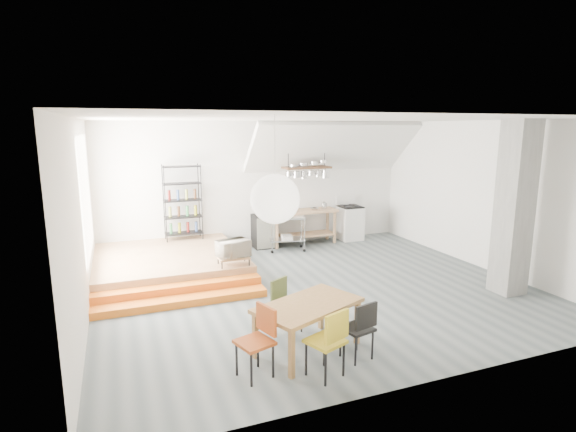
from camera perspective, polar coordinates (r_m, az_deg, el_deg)
name	(u,v)px	position (r m, az deg, el deg)	size (l,w,h in m)	color
floor	(314,288)	(8.82, 3.34, -9.06)	(8.00, 8.00, 0.00)	#515B5E
wall_back	(259,185)	(11.64, -3.71, 4.01)	(8.00, 0.04, 3.20)	silver
wall_left	(81,222)	(7.68, -24.83, -0.74)	(0.04, 7.00, 3.20)	silver
wall_right	(482,195)	(10.68, 23.42, 2.47)	(0.04, 7.00, 3.20)	silver
ceiling	(316,119)	(8.27, 3.60, 12.21)	(8.00, 7.00, 0.02)	white
slope_ceiling	(333,147)	(11.68, 5.69, 8.69)	(4.40, 1.80, 0.15)	white
window_pane	(86,196)	(9.12, -24.26, 2.33)	(0.02, 2.50, 2.20)	white
platform	(169,263)	(9.98, -14.84, -5.78)	(3.00, 3.00, 0.40)	#A17750
step_lower	(183,301)	(8.19, -13.23, -10.47)	(3.00, 0.35, 0.13)	orange
step_upper	(180,291)	(8.49, -13.58, -9.22)	(3.00, 0.35, 0.27)	orange
concrete_column	(514,208)	(9.16, 26.79, 0.87)	(0.50, 0.50, 3.20)	slate
kitchen_counter	(303,221)	(11.85, 1.94, -0.62)	(1.80, 0.60, 0.91)	#A17750
stove	(350,222)	(12.49, 7.85, -0.79)	(0.60, 0.60, 1.18)	white
pot_rack	(308,170)	(11.45, 2.56, 5.80)	(1.20, 0.50, 1.43)	#442E1B
wire_shelving	(183,201)	(10.95, -13.25, 1.85)	(0.88, 0.38, 1.80)	black
microwave_shelf	(233,258)	(8.88, -6.94, -5.26)	(0.60, 0.40, 0.16)	#A17750
paper_lantern	(275,199)	(5.42, -1.65, 2.17)	(0.60, 0.60, 0.60)	white
dining_table	(308,309)	(6.27, 2.57, -11.66)	(1.66, 1.32, 0.69)	olive
chair_mustard	(330,338)	(5.68, 5.32, -15.13)	(0.53, 0.53, 0.90)	gold
chair_black	(360,325)	(6.15, 9.19, -13.56)	(0.45, 0.45, 0.82)	black
chair_olive	(284,301)	(6.86, -0.50, -10.72)	(0.51, 0.51, 0.82)	#4B5729
chair_red	(259,335)	(5.74, -3.67, -14.87)	(0.51, 0.51, 0.89)	#9E4116
rolling_cart	(287,229)	(11.22, -0.14, -1.63)	(0.95, 0.65, 0.86)	silver
mini_fridge	(263,231)	(11.56, -3.21, -1.93)	(0.50, 0.50, 0.86)	black
microwave	(233,248)	(8.83, -6.97, -4.12)	(0.60, 0.41, 0.33)	beige
bowl	(314,209)	(11.86, 3.37, 0.92)	(0.23, 0.23, 0.06)	silver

